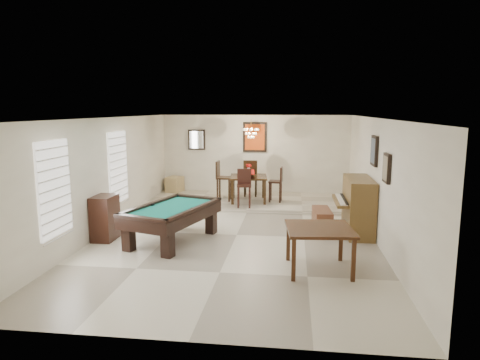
% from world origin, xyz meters
% --- Properties ---
extents(ground_plane, '(6.00, 9.00, 0.02)m').
position_xyz_m(ground_plane, '(0.00, 0.00, -0.01)').
color(ground_plane, beige).
extents(wall_back, '(6.00, 0.04, 2.60)m').
position_xyz_m(wall_back, '(0.00, 4.50, 1.30)').
color(wall_back, silver).
rests_on(wall_back, ground_plane).
extents(wall_front, '(6.00, 0.04, 2.60)m').
position_xyz_m(wall_front, '(0.00, -4.50, 1.30)').
color(wall_front, silver).
rests_on(wall_front, ground_plane).
extents(wall_left, '(0.04, 9.00, 2.60)m').
position_xyz_m(wall_left, '(-3.00, 0.00, 1.30)').
color(wall_left, silver).
rests_on(wall_left, ground_plane).
extents(wall_right, '(0.04, 9.00, 2.60)m').
position_xyz_m(wall_right, '(3.00, 0.00, 1.30)').
color(wall_right, silver).
rests_on(wall_right, ground_plane).
extents(ceiling, '(6.00, 9.00, 0.04)m').
position_xyz_m(ceiling, '(0.00, 0.00, 2.60)').
color(ceiling, white).
rests_on(ceiling, wall_back).
extents(dining_step, '(6.00, 2.50, 0.12)m').
position_xyz_m(dining_step, '(0.00, 3.25, 0.06)').
color(dining_step, beige).
rests_on(dining_step, ground_plane).
extents(window_left_front, '(0.06, 1.00, 1.70)m').
position_xyz_m(window_left_front, '(-2.97, -2.20, 1.40)').
color(window_left_front, white).
rests_on(window_left_front, wall_left).
extents(window_left_rear, '(0.06, 1.00, 1.70)m').
position_xyz_m(window_left_rear, '(-2.97, 0.60, 1.40)').
color(window_left_rear, white).
rests_on(window_left_rear, wall_left).
extents(pool_table, '(1.80, 2.47, 0.74)m').
position_xyz_m(pool_table, '(-1.29, -0.63, 0.37)').
color(pool_table, black).
rests_on(pool_table, ground_plane).
extents(square_table, '(1.22, 1.22, 0.77)m').
position_xyz_m(square_table, '(1.70, -1.92, 0.39)').
color(square_table, '#341B0D').
rests_on(square_table, ground_plane).
extents(upright_piano, '(0.85, 1.52, 1.26)m').
position_xyz_m(upright_piano, '(2.56, 0.48, 0.63)').
color(upright_piano, brown).
rests_on(upright_piano, ground_plane).
extents(piano_bench, '(0.44, 0.98, 0.53)m').
position_xyz_m(piano_bench, '(1.91, 0.48, 0.26)').
color(piano_bench, brown).
rests_on(piano_bench, ground_plane).
extents(apothecary_chest, '(0.43, 0.64, 0.96)m').
position_xyz_m(apothecary_chest, '(-2.77, -0.69, 0.48)').
color(apothecary_chest, black).
rests_on(apothecary_chest, ground_plane).
extents(dining_table, '(1.15, 1.15, 0.86)m').
position_xyz_m(dining_table, '(-0.05, 3.03, 0.55)').
color(dining_table, black).
rests_on(dining_table, dining_step).
extents(flower_vase, '(0.16, 0.16, 0.25)m').
position_xyz_m(flower_vase, '(-0.05, 3.03, 1.11)').
color(flower_vase, red).
rests_on(flower_vase, dining_table).
extents(dining_chair_south, '(0.42, 0.42, 1.04)m').
position_xyz_m(dining_chair_south, '(-0.09, 2.25, 0.64)').
color(dining_chair_south, black).
rests_on(dining_chair_south, dining_step).
extents(dining_chair_north, '(0.44, 0.44, 1.13)m').
position_xyz_m(dining_chair_north, '(-0.07, 3.80, 0.68)').
color(dining_chair_north, black).
rests_on(dining_chair_north, dining_step).
extents(dining_chair_west, '(0.44, 0.44, 1.16)m').
position_xyz_m(dining_chair_west, '(-0.77, 3.06, 0.70)').
color(dining_chair_west, black).
rests_on(dining_chair_west, dining_step).
extents(dining_chair_east, '(0.40, 0.40, 1.01)m').
position_xyz_m(dining_chair_east, '(0.73, 3.07, 0.63)').
color(dining_chair_east, black).
rests_on(dining_chair_east, dining_step).
extents(corner_bench, '(0.55, 0.63, 0.49)m').
position_xyz_m(corner_bench, '(-2.59, 4.18, 0.36)').
color(corner_bench, tan).
rests_on(corner_bench, dining_step).
extents(chandelier, '(0.44, 0.44, 0.60)m').
position_xyz_m(chandelier, '(0.00, 3.20, 2.20)').
color(chandelier, '#FFE5B2').
rests_on(chandelier, ceiling).
extents(back_painting, '(0.75, 0.06, 0.95)m').
position_xyz_m(back_painting, '(0.00, 4.46, 1.90)').
color(back_painting, '#D84C14').
rests_on(back_painting, wall_back).
extents(back_mirror, '(0.55, 0.06, 0.65)m').
position_xyz_m(back_mirror, '(-1.90, 4.46, 1.80)').
color(back_mirror, white).
rests_on(back_mirror, wall_back).
extents(right_picture_upper, '(0.06, 0.55, 0.65)m').
position_xyz_m(right_picture_upper, '(2.96, 0.30, 1.90)').
color(right_picture_upper, slate).
rests_on(right_picture_upper, wall_right).
extents(right_picture_lower, '(0.06, 0.45, 0.55)m').
position_xyz_m(right_picture_lower, '(2.96, -1.00, 1.70)').
color(right_picture_lower, gray).
rests_on(right_picture_lower, wall_right).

